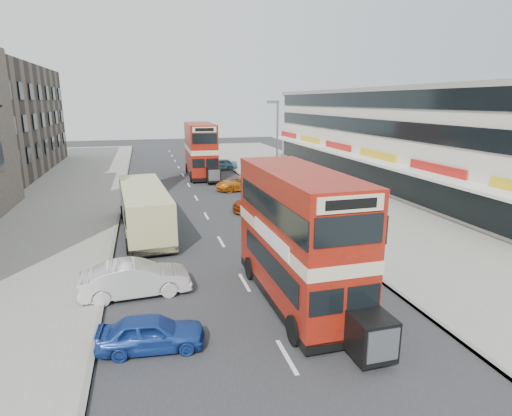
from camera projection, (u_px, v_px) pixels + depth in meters
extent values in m
plane|color=#28282B|center=(255.00, 302.00, 17.50)|extent=(160.00, 160.00, 0.00)
cube|color=#28282B|center=(196.00, 198.00, 36.25)|extent=(12.00, 90.00, 0.01)
cube|color=gray|center=(326.00, 190.00, 39.20)|extent=(12.00, 90.00, 0.15)
cube|color=gray|center=(43.00, 206.00, 33.25)|extent=(12.00, 90.00, 0.15)
cube|color=gray|center=(122.00, 201.00, 34.72)|extent=(0.20, 90.00, 0.16)
cube|color=gray|center=(264.00, 193.00, 37.74)|extent=(0.20, 90.00, 0.16)
cube|color=beige|center=(394.00, 138.00, 41.98)|extent=(8.00, 46.00, 9.00)
cube|color=black|center=(355.00, 169.00, 41.68)|extent=(0.10, 44.00, 2.40)
cube|color=gray|center=(398.00, 90.00, 40.85)|extent=(8.20, 46.20, 0.40)
cube|color=white|center=(348.00, 155.00, 41.13)|extent=(1.80, 44.00, 0.20)
cylinder|color=slate|center=(277.00, 152.00, 35.03)|extent=(0.16, 0.16, 8.00)
cube|color=slate|center=(273.00, 102.00, 33.94)|extent=(1.00, 0.20, 0.25)
cube|color=black|center=(296.00, 291.00, 17.66)|extent=(2.80, 8.39, 0.36)
cube|color=maroon|center=(297.00, 263.00, 17.35)|extent=(2.78, 8.39, 2.29)
cube|color=beige|center=(297.00, 233.00, 17.03)|extent=(2.82, 8.43, 0.47)
cube|color=maroon|center=(298.00, 203.00, 16.73)|extent=(2.78, 8.39, 2.19)
cube|color=maroon|center=(299.00, 173.00, 16.44)|extent=(2.80, 8.41, 0.26)
cube|color=black|center=(372.00, 336.00, 13.23)|extent=(1.28, 1.28, 1.35)
cube|color=black|center=(201.00, 173.00, 46.63)|extent=(2.99, 8.82, 0.38)
cube|color=maroon|center=(201.00, 161.00, 46.31)|extent=(2.97, 8.82, 2.41)
cube|color=beige|center=(200.00, 148.00, 45.97)|extent=(3.01, 8.86, 0.49)
cube|color=maroon|center=(200.00, 136.00, 45.65)|extent=(2.97, 8.82, 2.30)
cube|color=maroon|center=(200.00, 125.00, 45.35)|extent=(2.99, 8.84, 0.27)
cube|color=black|center=(213.00, 175.00, 41.89)|extent=(1.35, 1.35, 1.42)
cube|color=black|center=(146.00, 226.00, 26.76)|extent=(3.32, 10.31, 0.41)
cube|color=#BFB97C|center=(144.00, 208.00, 26.48)|extent=(3.30, 10.31, 2.64)
imported|color=navy|center=(151.00, 333.00, 14.06)|extent=(3.65, 1.73, 1.20)
imported|color=silver|center=(136.00, 279.00, 17.97)|extent=(4.65, 1.88, 1.50)
imported|color=maroon|center=(267.00, 202.00, 31.64)|extent=(5.38, 2.67, 1.50)
imported|color=orange|center=(241.00, 183.00, 39.29)|extent=(4.86, 2.52, 1.31)
imported|color=teal|center=(220.00, 164.00, 50.81)|extent=(4.10, 2.00, 1.35)
imported|color=gray|center=(319.00, 196.00, 32.02)|extent=(0.82, 0.75, 1.83)
imported|color=gray|center=(257.00, 168.00, 46.04)|extent=(1.10, 0.60, 1.77)
imported|color=gray|center=(244.00, 190.00, 37.40)|extent=(0.78, 1.75, 0.89)
imported|color=black|center=(243.00, 181.00, 37.21)|extent=(0.69, 0.50, 1.78)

